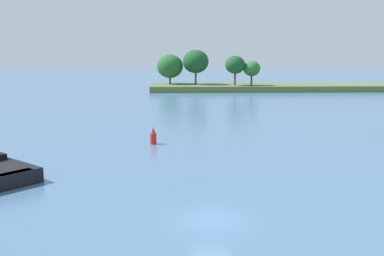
% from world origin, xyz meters
% --- Properties ---
extents(ground_plane, '(400.00, 400.00, 0.00)m').
position_xyz_m(ground_plane, '(0.00, 0.00, 0.00)').
color(ground_plane, '#476B8E').
extents(treeline_island, '(66.53, 13.26, 9.70)m').
position_xyz_m(treeline_island, '(18.47, 87.82, 2.57)').
color(treeline_island, '#566B3D').
rests_on(treeline_island, ground).
extents(channel_buoy_red, '(0.70, 0.70, 1.90)m').
position_xyz_m(channel_buoy_red, '(-4.73, 23.52, 0.81)').
color(channel_buoy_red, red).
rests_on(channel_buoy_red, ground).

